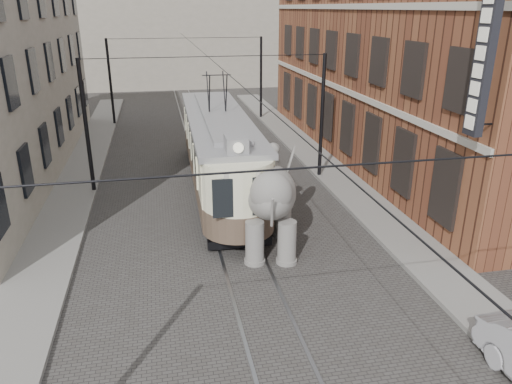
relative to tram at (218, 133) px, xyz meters
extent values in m
plane|color=#3D3B39|center=(-0.14, -5.61, -2.62)|extent=(120.00, 120.00, 0.00)
cube|color=slate|center=(5.86, -5.61, -2.55)|extent=(2.00, 60.00, 0.15)
cube|color=slate|center=(-6.64, -5.61, -2.55)|extent=(2.00, 60.00, 0.15)
cube|color=brown|center=(10.86, 3.39, 3.38)|extent=(8.00, 26.00, 12.00)
cube|color=gray|center=(-0.14, 34.39, 4.38)|extent=(28.00, 10.00, 14.00)
camera|label=1|loc=(-2.61, -21.57, 5.34)|focal=34.18mm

